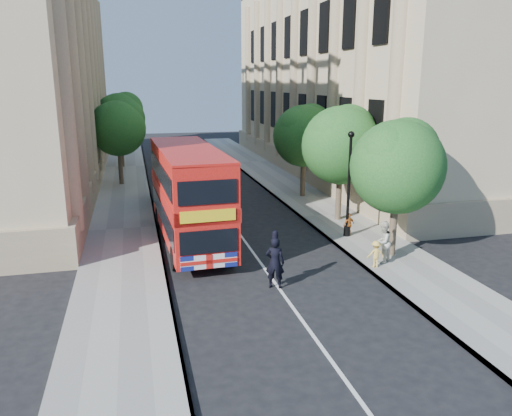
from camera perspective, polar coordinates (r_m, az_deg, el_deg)
ground at (r=18.23m, az=3.43°, el=-10.22°), size 120.00×120.00×0.00m
pavement_right at (r=28.96m, az=8.45°, el=-0.85°), size 3.50×80.00×0.12m
pavement_left at (r=26.89m, az=-14.90°, el=-2.38°), size 3.50×80.00×0.12m
building_right at (r=44.06m, az=11.86°, el=15.91°), size 12.00×38.00×18.00m
tree_right_near at (r=22.00m, az=15.93°, el=5.10°), size 4.00×4.00×6.08m
tree_right_mid at (r=27.30m, az=9.74°, el=7.56°), size 4.20×4.20×6.37m
tree_right_far at (r=32.86m, az=5.54°, el=8.58°), size 4.00×4.00×6.15m
tree_left_far at (r=37.99m, az=-15.46°, el=9.11°), size 4.00×4.00×6.30m
tree_left_back at (r=45.95m, az=-15.28°, el=10.27°), size 4.20×4.20×6.65m
lamp_post at (r=24.53m, az=10.55°, el=2.19°), size 0.32×0.32×5.16m
double_decker_bus at (r=23.65m, az=-7.70°, el=1.78°), size 2.97×9.82×4.49m
box_van at (r=31.76m, az=-9.30°, el=3.10°), size 2.21×5.31×3.03m
police_constable at (r=18.70m, az=2.18°, el=-6.26°), size 0.86×0.73×1.99m
woman_pedestrian at (r=21.59m, az=14.29°, el=-3.79°), size 1.11×1.06×1.80m
child_a at (r=25.04m, az=10.56°, el=-1.86°), size 0.72×0.47×1.14m
child_b at (r=21.11m, az=13.52°, el=-5.12°), size 0.77×0.49×1.12m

